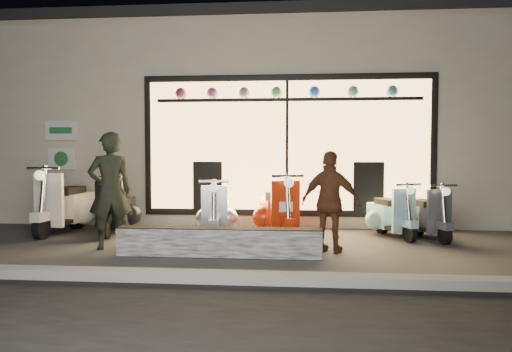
{
  "coord_description": "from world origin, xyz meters",
  "views": [
    {
      "loc": [
        1.1,
        -7.38,
        1.47
      ],
      "look_at": [
        0.34,
        0.6,
        1.05
      ],
      "focal_mm": 35.0,
      "sensor_mm": 36.0,
      "label": 1
    }
  ],
  "objects_px": {
    "man": "(110,191)",
    "woman": "(331,202)",
    "graffiti_barrier": "(219,242)",
    "scooter_silver": "(217,214)",
    "scooter_red": "(278,212)"
  },
  "relations": [
    {
      "from": "man",
      "to": "woman",
      "type": "bearing_deg",
      "value": 152.49
    },
    {
      "from": "graffiti_barrier",
      "to": "man",
      "type": "height_order",
      "value": "man"
    },
    {
      "from": "graffiti_barrier",
      "to": "woman",
      "type": "height_order",
      "value": "woman"
    },
    {
      "from": "scooter_silver",
      "to": "woman",
      "type": "bearing_deg",
      "value": -39.66
    },
    {
      "from": "graffiti_barrier",
      "to": "scooter_red",
      "type": "height_order",
      "value": "scooter_red"
    },
    {
      "from": "scooter_red",
      "to": "woman",
      "type": "distance_m",
      "value": 1.58
    },
    {
      "from": "graffiti_barrier",
      "to": "woman",
      "type": "relative_size",
      "value": 1.94
    },
    {
      "from": "woman",
      "to": "graffiti_barrier",
      "type": "bearing_deg",
      "value": 35.1
    },
    {
      "from": "scooter_red",
      "to": "man",
      "type": "relative_size",
      "value": 0.84
    },
    {
      "from": "man",
      "to": "woman",
      "type": "distance_m",
      "value": 3.24
    },
    {
      "from": "scooter_silver",
      "to": "scooter_red",
      "type": "distance_m",
      "value": 1.04
    },
    {
      "from": "woman",
      "to": "man",
      "type": "bearing_deg",
      "value": 20.71
    },
    {
      "from": "scooter_silver",
      "to": "woman",
      "type": "relative_size",
      "value": 0.91
    },
    {
      "from": "man",
      "to": "woman",
      "type": "relative_size",
      "value": 1.19
    },
    {
      "from": "man",
      "to": "scooter_silver",
      "type": "bearing_deg",
      "value": -165.39
    }
  ]
}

